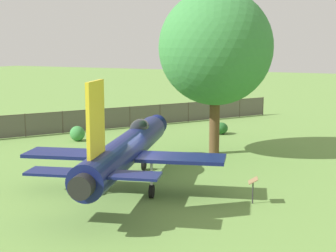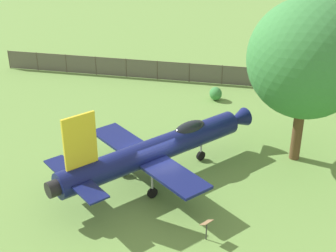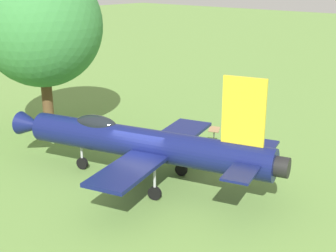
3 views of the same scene
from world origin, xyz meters
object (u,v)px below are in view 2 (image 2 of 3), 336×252
shrub_near_fence (216,94)px  info_plaque (207,225)px  display_jet (159,148)px  shade_tree (307,59)px

shrub_near_fence → info_plaque: info_plaque is taller
display_jet → info_plaque: bearing=-104.9°
shade_tree → info_plaque: shade_tree is taller
shrub_near_fence → info_plaque: bearing=-28.1°
display_jet → info_plaque: display_jet is taller
shade_tree → shrub_near_fence: shade_tree is taller
display_jet → shrub_near_fence: (-9.09, 8.23, -1.42)m
display_jet → shade_tree: 9.87m
shrub_near_fence → info_plaque: (15.13, -8.07, 0.32)m
display_jet → shade_tree: shade_tree is taller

